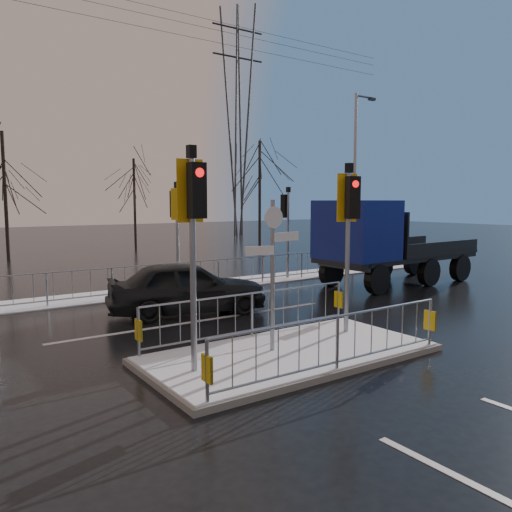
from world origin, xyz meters
TOP-DOWN VIEW (x-y plane):
  - ground at (0.00, 0.00)m, footprint 120.00×120.00m
  - snow_verge at (0.00, 8.60)m, footprint 30.00×2.00m
  - lane_markings at (0.00, -0.33)m, footprint 8.00×11.38m
  - traffic_island at (-0.01, 0.01)m, footprint 6.00×3.04m
  - far_kerb_fixtures at (0.29, 8.09)m, footprint 18.00×0.65m
  - car_far_lane at (0.11, 4.81)m, footprint 4.75×2.79m
  - flatbed_truck at (7.84, 4.85)m, footprint 7.02×2.74m
  - tree_far_a at (-2.00, 22.00)m, footprint 3.75×3.75m
  - tree_far_b at (6.00, 24.00)m, footprint 3.25×3.25m
  - tree_far_c at (14.00, 21.00)m, footprint 4.00×4.00m
  - street_lamp_right at (10.57, 8.50)m, footprint 1.25×0.18m
  - pylon_wires at (16.88, 30.00)m, footprint 70.00×2.38m

SIDE VIEW (x-z plane):
  - ground at x=0.00m, z-range 0.00..0.00m
  - lane_markings at x=0.00m, z-range 0.00..0.01m
  - snow_verge at x=0.00m, z-range 0.00..0.04m
  - traffic_island at x=-0.01m, z-range -1.68..2.47m
  - car_far_lane at x=0.11m, z-range 0.00..1.52m
  - far_kerb_fixtures at x=0.29m, z-range -0.90..2.93m
  - flatbed_truck at x=7.84m, z-range 0.10..3.32m
  - tree_far_b at x=6.00m, z-range 1.11..7.25m
  - street_lamp_right at x=10.57m, z-range 0.39..8.39m
  - tree_far_a at x=-2.00m, z-range 1.28..8.36m
  - tree_far_c at x=14.00m, z-range 1.37..8.92m
  - pylon_wires at x=16.88m, z-range 1.05..21.02m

